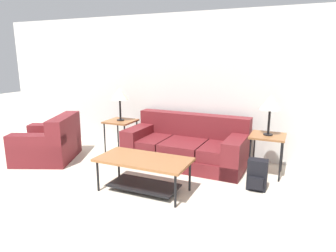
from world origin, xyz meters
TOP-DOWN VIEW (x-y plane):
  - wall_back at (0.00, 4.59)m, footprint 9.16×0.06m
  - couch at (-0.02, 4.01)m, footprint 2.07×1.04m
  - armchair at (-2.35, 3.17)m, footprint 1.27×1.32m
  - coffee_table at (-0.16, 2.69)m, footprint 1.28×0.64m
  - side_table_left at (-1.35, 4.00)m, footprint 0.52×0.53m
  - side_table_right at (1.32, 4.00)m, footprint 0.52×0.53m
  - table_lamp_left at (-1.35, 4.00)m, footprint 0.32×0.32m
  - table_lamp_right at (1.32, 4.00)m, footprint 0.32×0.32m
  - backpack at (1.27, 3.37)m, footprint 0.26×0.25m

SIDE VIEW (x-z plane):
  - backpack at x=1.27m, z-range -0.01..0.43m
  - armchair at x=-2.35m, z-range -0.11..0.69m
  - couch at x=-0.02m, z-range -0.12..0.70m
  - coffee_table at x=-0.16m, z-range 0.11..0.59m
  - side_table_left at x=-1.35m, z-range 0.25..0.90m
  - side_table_right at x=1.32m, z-range 0.25..0.90m
  - table_lamp_left at x=-1.35m, z-range 0.83..1.45m
  - table_lamp_right at x=1.32m, z-range 0.83..1.45m
  - wall_back at x=0.00m, z-range 0.00..2.60m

